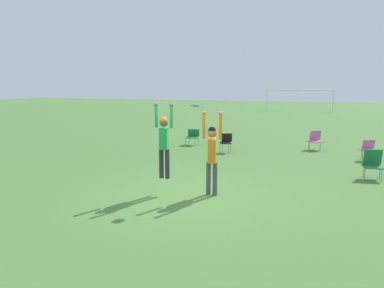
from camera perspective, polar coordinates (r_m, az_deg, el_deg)
The scene contains 10 objects.
ground_plane at distance 9.84m, azimuth -0.79°, elevation -7.87°, with size 120.00×120.00×0.00m, color #4C7A38.
person_jumping at distance 9.73m, azimuth -4.28°, elevation 0.72°, with size 0.53×0.42×1.98m.
person_defending at distance 9.65m, azimuth 3.05°, elevation -1.06°, with size 0.55×0.43×2.20m.
frisbee at distance 9.35m, azimuth 0.45°, elevation 5.87°, with size 0.24×0.23×0.09m.
camping_chair_0 at distance 17.51m, azimuth 18.25°, elevation 0.71°, with size 0.78×0.86×0.85m.
camping_chair_1 at distance 15.78m, azimuth 25.33°, elevation -0.58°, with size 0.72×0.79×0.78m.
camping_chair_2 at distance 12.76m, azimuth 25.84°, elevation -2.57°, with size 0.63×0.68×0.89m.
camping_chair_3 at distance 17.99m, azimuth 0.08°, elevation 1.26°, with size 0.64×0.68×0.75m.
camping_chair_4 at distance 16.04m, azimuth 5.21°, elevation 0.46°, with size 0.57×0.62×0.81m.
soccer_goal at distance 42.67m, azimuth 16.02°, elevation 7.24°, with size 7.10×0.10×2.35m.
Camera 1 is at (3.46, -8.76, 2.84)m, focal length 35.00 mm.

